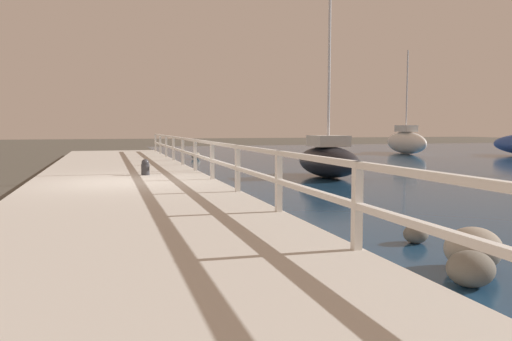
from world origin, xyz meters
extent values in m
plane|color=#4C473D|center=(0.00, 0.00, 0.00)|extent=(120.00, 120.00, 0.00)
cube|color=beige|center=(0.00, 0.00, 0.13)|extent=(4.79, 36.00, 0.26)
cube|color=white|center=(2.29, -8.10, 0.76)|extent=(0.10, 0.10, 1.02)
cube|color=white|center=(2.29, -5.40, 0.76)|extent=(0.10, 0.10, 1.02)
cube|color=white|center=(2.29, -2.70, 0.76)|extent=(0.10, 0.10, 1.02)
cube|color=white|center=(2.29, 0.00, 0.76)|extent=(0.10, 0.10, 1.02)
cube|color=white|center=(2.29, 2.70, 0.76)|extent=(0.10, 0.10, 1.02)
cube|color=white|center=(2.29, 5.40, 0.76)|extent=(0.10, 0.10, 1.02)
cube|color=white|center=(2.29, 8.10, 0.76)|extent=(0.10, 0.10, 1.02)
cube|color=white|center=(2.29, 10.80, 0.76)|extent=(0.10, 0.10, 1.02)
cube|color=white|center=(2.29, 13.50, 0.76)|extent=(0.10, 0.10, 1.02)
cube|color=white|center=(2.29, 16.20, 0.76)|extent=(0.10, 0.10, 1.02)
cube|color=white|center=(2.29, 0.00, 1.23)|extent=(0.09, 32.50, 0.08)
cube|color=white|center=(2.29, 0.00, 0.76)|extent=(0.09, 32.50, 0.08)
ellipsoid|color=#666056|center=(3.78, -7.09, 0.14)|extent=(0.36, 0.33, 0.27)
ellipsoid|color=gray|center=(3.62, -8.44, 0.25)|extent=(0.67, 0.61, 0.50)
ellipsoid|color=gray|center=(3.99, 12.46, 0.18)|extent=(0.48, 0.44, 0.36)
ellipsoid|color=#666056|center=(3.17, -8.93, 0.19)|extent=(0.51, 0.46, 0.38)
cylinder|color=#333338|center=(0.65, 1.72, 0.42)|extent=(0.24, 0.24, 0.32)
sphere|color=#333338|center=(0.65, 1.72, 0.62)|extent=(0.22, 0.22, 0.22)
ellipsoid|color=white|center=(17.51, 14.04, 0.69)|extent=(2.08, 5.76, 1.36)
cube|color=silver|center=(17.51, 14.04, 1.57)|extent=(1.08, 2.10, 0.40)
cylinder|color=silver|center=(17.51, 14.04, 3.88)|extent=(0.09, 0.09, 5.01)
ellipsoid|color=black|center=(6.59, 1.93, 0.52)|extent=(1.62, 3.44, 1.02)
cube|color=beige|center=(6.59, 1.93, 1.20)|extent=(1.11, 1.21, 0.36)
cylinder|color=silver|center=(6.59, 1.93, 3.56)|extent=(0.09, 0.09, 5.08)
camera|label=1|loc=(-0.42, -13.15, 1.66)|focal=35.00mm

